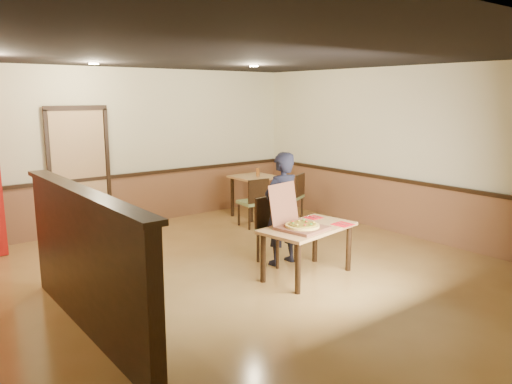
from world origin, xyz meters
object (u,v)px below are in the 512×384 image
diner_chair (274,227)px  diner (282,209)px  side_table (254,185)px  pizza_box (299,223)px  main_table (308,234)px  side_chair_right (293,194)px  condiment (258,172)px  side_chair_left (255,200)px

diner_chair → diner: diner is taller
side_table → pizza_box: pizza_box is taller
main_table → diner_chair: diner_chair is taller
side_chair_right → pizza_box: (-2.09, -2.41, 0.26)m
side_chair_right → diner: size_ratio=0.56×
main_table → side_chair_right: side_chair_right is taller
diner → condiment: diner is taller
side_table → diner: diner is taller
diner_chair → condiment: bearing=50.2°
diner → pizza_box: diner is taller
side_chair_left → side_chair_right: (0.94, 0.01, -0.01)m
diner_chair → diner: 0.32m
side_table → pizza_box: 3.42m
side_chair_left → pizza_box: pizza_box is taller
side_chair_left → condiment: 0.82m
side_table → condiment: condiment is taller
main_table → condiment: (1.47, 2.91, 0.32)m
main_table → pizza_box: bearing=177.9°
main_table → side_table: side_table is taller
side_chair_left → side_chair_right: size_ratio=1.01×
side_table → side_chair_right: bearing=-51.7°
diner_chair → pizza_box: size_ratio=1.32×
pizza_box → side_chair_right: bearing=38.9°
side_chair_right → side_table: size_ratio=1.09×
diner → diner_chair: bearing=-82.9°
main_table → side_chair_left: size_ratio=1.52×
main_table → side_table: 3.32m
side_chair_right → condiment: bearing=-76.5°
side_chair_left → pizza_box: (-1.16, -2.40, 0.26)m
main_table → diner: bearing=75.2°
side_table → condiment: 0.28m
side_chair_right → diner_chair: bearing=14.5°
side_table → diner_chair: bearing=-121.6°
side_table → pizza_box: bearing=-118.2°
pizza_box → diner: bearing=58.4°
diner → pizza_box: 0.65m
side_chair_left → main_table: bearing=72.9°
side_table → diner: size_ratio=0.51×
side_chair_left → diner: (-0.92, -1.79, 0.30)m
side_chair_right → diner: (-1.85, -1.80, 0.31)m
side_chair_left → condiment: (0.49, 0.53, 0.40)m
diner → pizza_box: bearing=67.7°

